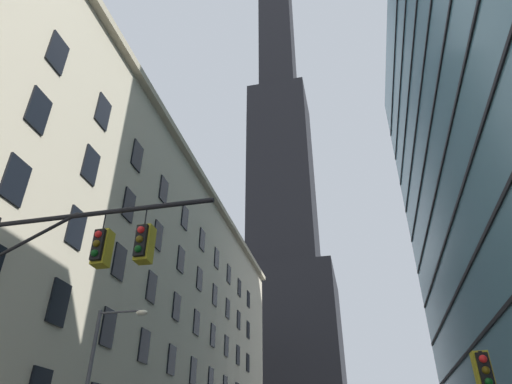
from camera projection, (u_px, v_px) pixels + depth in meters
name	position (u px, v px, depth m)	size (l,w,h in m)	color
station_building	(88.00, 297.00, 39.82)	(17.63, 68.37, 27.86)	#B2A88E
dark_skyscraper	(283.00, 216.00, 116.29)	(23.38, 23.38, 192.17)	black
traffic_signal_mast	(60.00, 281.00, 12.03)	(7.04, 0.63, 7.52)	black
traffic_light_near_right	(486.00, 381.00, 11.64)	(0.40, 0.63, 3.71)	black
street_lamppost	(97.00, 376.00, 19.48)	(2.50, 0.32, 7.28)	#47474C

